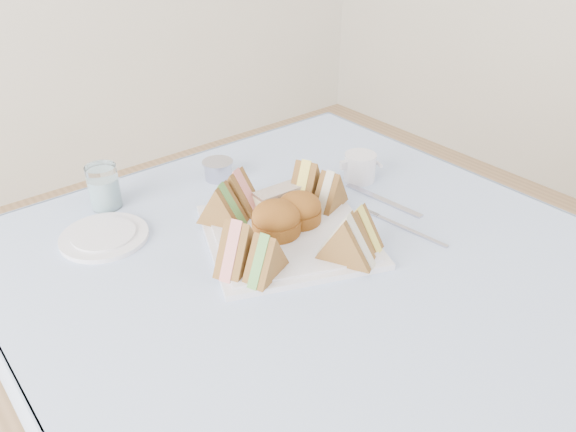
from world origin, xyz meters
TOP-DOWN VIEW (x-y plane):
  - table at (0.00, 0.00)m, footprint 0.90×0.90m
  - tablecloth at (0.00, 0.00)m, footprint 1.02×1.02m
  - serving_plate at (0.00, 0.07)m, footprint 0.39×0.39m
  - sandwich_fl_a at (-0.13, 0.05)m, footprint 0.11×0.09m
  - sandwich_fl_b at (-0.11, -0.00)m, footprint 0.10×0.07m
  - sandwich_fr_a at (0.08, -0.04)m, footprint 0.07×0.10m
  - sandwich_fr_b at (0.03, -0.06)m, footprint 0.09×0.11m
  - sandwich_bl_a at (-0.07, 0.18)m, footprint 0.09×0.11m
  - sandwich_bl_b at (-0.02, 0.20)m, footprint 0.09×0.11m
  - sandwich_br_a at (0.13, 0.10)m, footprint 0.10×0.07m
  - sandwich_br_b at (0.11, 0.15)m, footprint 0.11×0.09m
  - scone_left at (-0.01, 0.09)m, footprint 0.11×0.11m
  - scone_right at (0.05, 0.09)m, footprint 0.10×0.10m
  - pastry_slice at (0.04, 0.16)m, footprint 0.10×0.04m
  - side_plate at (-0.27, 0.29)m, footprint 0.19×0.19m
  - water_glass at (-0.21, 0.41)m, footprint 0.08×0.08m
  - tea_strainer at (0.03, 0.36)m, footprint 0.08×0.08m
  - knife at (0.25, 0.06)m, footprint 0.03×0.19m
  - fork at (0.20, -0.06)m, footprint 0.03×0.16m
  - creamer_jug at (0.28, 0.16)m, footprint 0.09×0.09m

SIDE VIEW (x-z plane):
  - table at x=0.00m, z-range 0.00..0.74m
  - tablecloth at x=0.00m, z-range 0.74..0.75m
  - fork at x=0.20m, z-range 0.75..0.75m
  - knife at x=0.25m, z-range 0.75..0.75m
  - side_plate at x=-0.27m, z-range 0.75..0.76m
  - serving_plate at x=0.00m, z-range 0.75..0.76m
  - tea_strainer at x=0.03m, z-range 0.75..0.79m
  - creamer_jug at x=0.28m, z-range 0.75..0.81m
  - pastry_slice at x=0.04m, z-range 0.76..0.80m
  - scone_right at x=0.05m, z-range 0.76..0.82m
  - scone_left at x=-0.01m, z-range 0.76..0.82m
  - water_glass at x=-0.21m, z-range 0.75..0.84m
  - sandwich_br_a at x=0.13m, z-range 0.76..0.84m
  - sandwich_fr_a at x=0.08m, z-range 0.76..0.84m
  - sandwich_fl_b at x=-0.11m, z-range 0.76..0.84m
  - sandwich_bl_a at x=-0.07m, z-range 0.76..0.84m
  - sandwich_br_b at x=0.11m, z-range 0.76..0.85m
  - sandwich_bl_b at x=-0.02m, z-range 0.76..0.85m
  - sandwich_fr_b at x=0.03m, z-range 0.76..0.85m
  - sandwich_fl_a at x=-0.13m, z-range 0.76..0.85m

